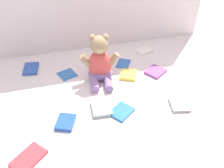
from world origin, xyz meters
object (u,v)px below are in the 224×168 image
(book_case_2, at_px, (121,112))
(book_case_3, at_px, (123,63))
(book_case_1, at_px, (155,72))
(book_case_10, at_px, (101,108))
(book_case_5, at_px, (31,69))
(book_case_7, at_px, (29,158))
(book_case_8, at_px, (67,74))
(teddy_bear, at_px, (100,64))
(book_case_4, at_px, (66,122))
(book_case_9, at_px, (179,105))
(book_case_0, at_px, (129,75))
(book_case_6, at_px, (144,51))

(book_case_2, relative_size, book_case_3, 1.04)
(book_case_1, relative_size, book_case_10, 0.94)
(book_case_3, bearing_deg, book_case_10, -90.87)
(book_case_2, distance_m, book_case_5, 0.66)
(book_case_2, height_order, book_case_7, book_case_7)
(book_case_3, height_order, book_case_8, same)
(teddy_bear, bearing_deg, book_case_5, 162.61)
(book_case_3, bearing_deg, book_case_1, -10.82)
(book_case_4, height_order, book_case_5, book_case_4)
(teddy_bear, relative_size, book_case_10, 2.31)
(teddy_bear, distance_m, book_case_8, 0.23)
(book_case_9, bearing_deg, book_case_0, -50.08)
(teddy_bear, distance_m, book_case_3, 0.23)
(teddy_bear, xyz_separation_m, book_case_6, (0.36, 0.22, -0.10))
(book_case_3, relative_size, book_case_7, 0.79)
(book_case_1, height_order, book_case_9, same)
(book_case_9, xyz_separation_m, book_case_10, (-0.39, 0.08, 0.00))
(book_case_6, relative_size, book_case_10, 0.87)
(book_case_2, distance_m, book_case_4, 0.28)
(book_case_0, bearing_deg, book_case_8, 9.15)
(book_case_2, height_order, book_case_6, book_case_6)
(book_case_4, bearing_deg, book_case_1, -132.46)
(book_case_6, height_order, book_case_8, book_case_6)
(book_case_0, relative_size, book_case_8, 1.01)
(book_case_3, bearing_deg, book_case_9, -39.33)
(book_case_7, height_order, book_case_8, book_case_7)
(book_case_9, bearing_deg, teddy_bear, -33.59)
(book_case_1, distance_m, book_case_10, 0.45)
(book_case_5, xyz_separation_m, book_case_10, (0.34, -0.46, 0.00))
(book_case_2, height_order, book_case_10, book_case_10)
(book_case_3, distance_m, book_case_5, 0.58)
(book_case_8, xyz_separation_m, book_case_9, (0.52, -0.42, 0.00))
(teddy_bear, height_order, book_case_2, teddy_bear)
(book_case_5, bearing_deg, book_case_3, 178.71)
(book_case_5, distance_m, book_case_10, 0.57)
(teddy_bear, xyz_separation_m, book_case_10, (-0.05, -0.26, -0.09))
(book_case_5, relative_size, book_case_9, 1.25)
(book_case_10, bearing_deg, book_case_8, 114.85)
(book_case_5, xyz_separation_m, book_case_7, (-0.02, -0.66, -0.00))
(book_case_5, bearing_deg, book_case_9, 151.06)
(teddy_bear, distance_m, book_case_5, 0.45)
(book_case_7, distance_m, book_case_9, 0.76)
(book_case_1, distance_m, book_case_4, 0.64)
(book_case_9, bearing_deg, book_case_2, 5.30)
(book_case_1, distance_m, book_case_7, 0.86)
(book_case_2, relative_size, book_case_4, 1.12)
(book_case_0, xyz_separation_m, book_case_1, (0.17, -0.01, -0.00))
(book_case_4, xyz_separation_m, book_case_5, (-0.15, 0.51, -0.00))
(book_case_5, bearing_deg, book_case_7, 96.03)
(book_case_4, bearing_deg, book_case_10, -143.34)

